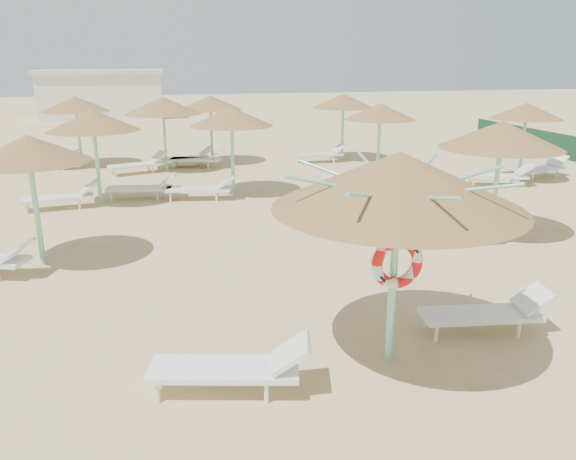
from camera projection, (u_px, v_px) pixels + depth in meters
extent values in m
plane|color=#CEB97E|center=(352.00, 352.00, 8.07)|extent=(120.00, 120.00, 0.00)
cylinder|color=#7EDBC0|center=(393.00, 278.00, 7.52)|extent=(0.11, 0.11, 2.46)
cone|color=olive|center=(399.00, 180.00, 7.12)|extent=(3.28, 3.28, 0.74)
cylinder|color=#7EDBC0|center=(398.00, 200.00, 7.20)|extent=(0.20, 0.20, 0.12)
cylinder|color=#7EDBC0|center=(452.00, 181.00, 7.30)|extent=(1.48, 0.04, 0.37)
cylinder|color=#7EDBC0|center=(419.00, 174.00, 7.75)|extent=(1.08, 1.08, 0.37)
cylinder|color=#7EDBC0|center=(376.00, 172.00, 7.84)|extent=(0.04, 1.48, 0.37)
cylinder|color=#7EDBC0|center=(345.00, 177.00, 7.52)|extent=(1.08, 1.08, 0.37)
cylinder|color=#7EDBC0|center=(342.00, 187.00, 6.97)|extent=(1.48, 0.04, 0.37)
cylinder|color=#7EDBC0|center=(375.00, 196.00, 6.52)|extent=(1.08, 1.08, 0.37)
cylinder|color=#7EDBC0|center=(426.00, 198.00, 6.44)|extent=(0.04, 1.48, 0.37)
cylinder|color=#7EDBC0|center=(458.00, 191.00, 6.76)|extent=(1.08, 1.08, 0.37)
torus|color=red|center=(397.00, 263.00, 7.35)|extent=(0.72, 0.15, 0.72)
cylinder|color=white|center=(157.00, 393.00, 6.86)|extent=(0.06, 0.06, 0.28)
cylinder|color=white|center=(166.00, 371.00, 7.33)|extent=(0.06, 0.06, 0.28)
cylinder|color=white|center=(267.00, 393.00, 6.85)|extent=(0.06, 0.06, 0.28)
cylinder|color=white|center=(268.00, 371.00, 7.32)|extent=(0.06, 0.06, 0.28)
cube|color=white|center=(224.00, 369.00, 7.04)|extent=(1.97, 1.04, 0.08)
cube|color=white|center=(291.00, 353.00, 6.96)|extent=(0.61, 0.69, 0.36)
cylinder|color=white|center=(436.00, 334.00, 8.33)|extent=(0.06, 0.06, 0.27)
cylinder|color=white|center=(426.00, 320.00, 8.78)|extent=(0.06, 0.06, 0.27)
cylinder|color=white|center=(519.00, 330.00, 8.44)|extent=(0.06, 0.06, 0.27)
cylinder|color=white|center=(505.00, 316.00, 8.89)|extent=(0.06, 0.06, 0.27)
cube|color=white|center=(480.00, 314.00, 8.57)|extent=(1.86, 0.83, 0.08)
cube|color=white|center=(532.00, 299.00, 8.57)|extent=(0.53, 0.63, 0.35)
cylinder|color=#7EDBC0|center=(36.00, 210.00, 11.17)|extent=(0.11, 0.11, 2.30)
cone|color=olive|center=(28.00, 149.00, 10.81)|extent=(2.34, 2.34, 0.53)
cylinder|color=#7EDBC0|center=(30.00, 160.00, 10.87)|extent=(0.20, 0.20, 0.12)
cylinder|color=white|center=(13.00, 265.00, 11.05)|extent=(0.06, 0.06, 0.28)
cube|color=white|center=(17.00, 250.00, 10.66)|extent=(0.65, 0.72, 0.36)
cylinder|color=#7EDBC0|center=(97.00, 164.00, 15.98)|extent=(0.11, 0.11, 2.30)
cone|color=olive|center=(93.00, 120.00, 15.62)|extent=(2.56, 2.56, 0.58)
cylinder|color=#7EDBC0|center=(94.00, 129.00, 15.69)|extent=(0.20, 0.20, 0.12)
cylinder|color=white|center=(27.00, 209.00, 15.17)|extent=(0.06, 0.06, 0.28)
cylinder|color=white|center=(28.00, 205.00, 15.62)|extent=(0.06, 0.06, 0.28)
cylinder|color=white|center=(79.00, 204.00, 15.63)|extent=(0.06, 0.06, 0.28)
cylinder|color=white|center=(79.00, 200.00, 16.08)|extent=(0.06, 0.06, 0.28)
cube|color=white|center=(58.00, 198.00, 15.61)|extent=(1.97, 0.87, 0.08)
cube|color=white|center=(89.00, 187.00, 15.83)|extent=(0.56, 0.66, 0.36)
cylinder|color=white|center=(111.00, 197.00, 16.49)|extent=(0.06, 0.06, 0.28)
cylinder|color=white|center=(114.00, 193.00, 16.96)|extent=(0.06, 0.06, 0.28)
cylinder|color=white|center=(158.00, 196.00, 16.61)|extent=(0.06, 0.06, 0.28)
cylinder|color=white|center=(160.00, 192.00, 17.09)|extent=(0.06, 0.06, 0.28)
cube|color=white|center=(139.00, 188.00, 16.74)|extent=(1.97, 0.87, 0.08)
cube|color=white|center=(168.00, 180.00, 16.75)|extent=(0.56, 0.66, 0.36)
cylinder|color=#7EDBC0|center=(79.00, 137.00, 21.53)|extent=(0.11, 0.11, 2.30)
cone|color=olive|center=(75.00, 104.00, 21.17)|extent=(2.53, 2.53, 0.57)
cylinder|color=#7EDBC0|center=(76.00, 110.00, 21.24)|extent=(0.20, 0.20, 0.12)
cylinder|color=white|center=(26.00, 167.00, 20.94)|extent=(0.06, 0.06, 0.28)
cylinder|color=white|center=(31.00, 165.00, 21.42)|extent=(0.06, 0.06, 0.28)
cylinder|color=white|center=(63.00, 167.00, 21.01)|extent=(0.06, 0.06, 0.28)
cylinder|color=white|center=(67.00, 164.00, 21.48)|extent=(0.06, 0.06, 0.28)
cube|color=white|center=(50.00, 161.00, 21.17)|extent=(1.98, 0.95, 0.08)
cube|color=white|center=(72.00, 154.00, 21.14)|extent=(0.58, 0.68, 0.36)
cylinder|color=#7EDBC0|center=(233.00, 158.00, 17.02)|extent=(0.11, 0.11, 2.30)
cone|color=olive|center=(231.00, 116.00, 16.65)|extent=(2.48, 2.48, 0.56)
cylinder|color=#7EDBC0|center=(232.00, 124.00, 16.72)|extent=(0.20, 0.20, 0.12)
cylinder|color=white|center=(170.00, 197.00, 16.42)|extent=(0.06, 0.06, 0.28)
cylinder|color=white|center=(173.00, 193.00, 16.90)|extent=(0.06, 0.06, 0.28)
cylinder|color=white|center=(217.00, 197.00, 16.49)|extent=(0.06, 0.06, 0.28)
cylinder|color=white|center=(218.00, 193.00, 16.97)|extent=(0.06, 0.06, 0.28)
cube|color=white|center=(198.00, 189.00, 16.65)|extent=(1.98, 0.94, 0.08)
cube|color=white|center=(227.00, 181.00, 16.63)|extent=(0.58, 0.67, 0.36)
cylinder|color=#7EDBC0|center=(212.00, 135.00, 22.09)|extent=(0.11, 0.11, 2.30)
cone|color=olive|center=(210.00, 103.00, 21.73)|extent=(2.46, 2.46, 0.55)
cylinder|color=#7EDBC0|center=(210.00, 109.00, 21.80)|extent=(0.20, 0.20, 0.12)
cylinder|color=white|center=(166.00, 165.00, 21.27)|extent=(0.06, 0.06, 0.28)
cylinder|color=white|center=(163.00, 163.00, 21.71)|extent=(0.06, 0.06, 0.28)
cylinder|color=white|center=(201.00, 163.00, 21.75)|extent=(0.06, 0.06, 0.28)
cylinder|color=white|center=(198.00, 161.00, 22.19)|extent=(0.06, 0.06, 0.28)
cube|color=white|center=(185.00, 158.00, 21.72)|extent=(1.97, 0.90, 0.08)
cube|color=white|center=(206.00, 151.00, 21.95)|extent=(0.57, 0.67, 0.36)
cylinder|color=#7EDBC0|center=(496.00, 188.00, 13.01)|extent=(0.11, 0.11, 2.30)
cone|color=olive|center=(502.00, 135.00, 12.65)|extent=(2.76, 2.76, 0.62)
cylinder|color=#7EDBC0|center=(500.00, 145.00, 12.72)|extent=(0.20, 0.20, 0.12)
cylinder|color=white|center=(430.00, 244.00, 12.30)|extent=(0.06, 0.06, 0.28)
cylinder|color=white|center=(420.00, 237.00, 12.77)|extent=(0.06, 0.06, 0.28)
cylinder|color=white|center=(485.00, 240.00, 12.58)|extent=(0.06, 0.06, 0.28)
cylinder|color=white|center=(474.00, 234.00, 13.05)|extent=(0.06, 0.06, 0.28)
cube|color=white|center=(458.00, 231.00, 12.65)|extent=(1.91, 0.64, 0.08)
cube|color=white|center=(493.00, 218.00, 12.75)|extent=(0.49, 0.61, 0.36)
cylinder|color=#7EDBC0|center=(378.00, 149.00, 18.61)|extent=(0.11, 0.11, 2.30)
cone|color=olive|center=(380.00, 111.00, 18.25)|extent=(2.33, 2.33, 0.52)
cylinder|color=#7EDBC0|center=(380.00, 119.00, 18.31)|extent=(0.20, 0.20, 0.12)
cylinder|color=white|center=(326.00, 185.00, 18.06)|extent=(0.06, 0.06, 0.28)
cylinder|color=white|center=(325.00, 181.00, 18.54)|extent=(0.06, 0.06, 0.28)
cylinder|color=white|center=(368.00, 185.00, 18.05)|extent=(0.06, 0.06, 0.28)
cylinder|color=white|center=(366.00, 181.00, 18.53)|extent=(0.06, 0.06, 0.28)
cube|color=white|center=(350.00, 178.00, 18.24)|extent=(1.99, 1.04, 0.08)
cube|color=white|center=(376.00, 170.00, 18.17)|extent=(0.61, 0.70, 0.36)
cylinder|color=#7EDBC0|center=(342.00, 132.00, 22.93)|extent=(0.11, 0.11, 2.30)
cone|color=olive|center=(343.00, 101.00, 22.57)|extent=(2.51, 2.51, 0.57)
cylinder|color=#7EDBC0|center=(343.00, 107.00, 22.64)|extent=(0.20, 0.20, 0.12)
cylinder|color=white|center=(301.00, 161.00, 22.20)|extent=(0.06, 0.06, 0.28)
cylinder|color=white|center=(298.00, 159.00, 22.66)|extent=(0.06, 0.06, 0.28)
cylinder|color=white|center=(334.00, 159.00, 22.51)|extent=(0.06, 0.06, 0.28)
cylinder|color=white|center=(330.00, 157.00, 22.98)|extent=(0.06, 0.06, 0.28)
cube|color=white|center=(319.00, 155.00, 22.56)|extent=(1.91, 0.65, 0.08)
cube|color=white|center=(339.00, 148.00, 22.69)|extent=(0.49, 0.61, 0.36)
cylinder|color=#7EDBC0|center=(522.00, 148.00, 18.84)|extent=(0.11, 0.11, 2.30)
cone|color=olive|center=(527.00, 111.00, 18.48)|extent=(2.32, 2.32, 0.52)
cylinder|color=#7EDBC0|center=(526.00, 118.00, 18.55)|extent=(0.20, 0.20, 0.12)
cylinder|color=white|center=(473.00, 183.00, 18.35)|extent=(0.06, 0.06, 0.28)
cylinder|color=white|center=(470.00, 179.00, 18.83)|extent=(0.06, 0.06, 0.28)
cylinder|color=white|center=(516.00, 183.00, 18.24)|extent=(0.06, 0.06, 0.28)
cylinder|color=white|center=(511.00, 180.00, 18.72)|extent=(0.06, 0.06, 0.28)
cube|color=white|center=(497.00, 176.00, 18.47)|extent=(2.00, 1.18, 0.08)
cube|color=white|center=(525.00, 169.00, 18.33)|extent=(0.65, 0.72, 0.36)
cylinder|color=white|center=(533.00, 178.00, 19.05)|extent=(0.06, 0.06, 0.28)
cylinder|color=white|center=(520.00, 175.00, 19.46)|extent=(0.06, 0.06, 0.28)
cylinder|color=white|center=(557.00, 174.00, 19.73)|extent=(0.06, 0.06, 0.28)
cylinder|color=white|center=(544.00, 172.00, 20.13)|extent=(0.06, 0.06, 0.28)
cube|color=white|center=(542.00, 169.00, 19.60)|extent=(2.00, 1.18, 0.08)
cube|color=white|center=(558.00, 160.00, 19.95)|extent=(0.65, 0.72, 0.36)
cylinder|color=#7EDBC0|center=(165.00, 140.00, 20.73)|extent=(0.11, 0.11, 2.30)
cone|color=olive|center=(163.00, 105.00, 20.37)|extent=(2.77, 2.77, 0.62)
cylinder|color=#7EDBC0|center=(163.00, 112.00, 20.44)|extent=(0.20, 0.20, 0.12)
cylinder|color=white|center=(116.00, 173.00, 19.81)|extent=(0.06, 0.06, 0.28)
cylinder|color=white|center=(112.00, 171.00, 20.22)|extent=(0.06, 0.06, 0.28)
cylinder|color=white|center=(153.00, 170.00, 20.49)|extent=(0.06, 0.06, 0.28)
cylinder|color=white|center=(149.00, 167.00, 20.90)|extent=(0.06, 0.06, 0.28)
cube|color=white|center=(136.00, 165.00, 20.37)|extent=(2.00, 1.19, 0.08)
cube|color=white|center=(158.00, 156.00, 20.72)|extent=(0.65, 0.72, 0.36)
cylinder|color=white|center=(173.00, 165.00, 21.38)|extent=(0.06, 0.06, 0.28)
cylinder|color=white|center=(177.00, 163.00, 21.86)|extent=(0.06, 0.06, 0.28)
cylinder|color=white|center=(208.00, 165.00, 21.26)|extent=(0.06, 0.06, 0.28)
cylinder|color=white|center=(211.00, 163.00, 21.74)|extent=(0.06, 0.06, 0.28)
cube|color=white|center=(195.00, 159.00, 21.50)|extent=(2.00, 1.19, 0.08)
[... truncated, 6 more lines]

